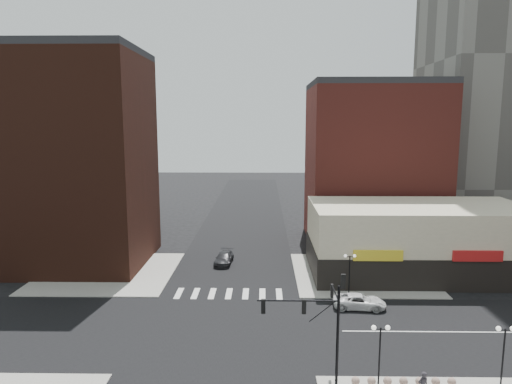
{
  "coord_description": "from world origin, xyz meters",
  "views": [
    {
      "loc": [
        3.41,
        -35.88,
        17.28
      ],
      "look_at": [
        2.71,
        4.81,
        11.0
      ],
      "focal_mm": 32.0,
      "sensor_mm": 36.0,
      "label": 1
    }
  ],
  "objects": [
    {
      "name": "ground",
      "position": [
        0.0,
        0.0,
        0.0
      ],
      "size": [
        240.0,
        240.0,
        0.0
      ],
      "primitive_type": "plane",
      "color": "black",
      "rests_on": "ground"
    },
    {
      "name": "road_ew",
      "position": [
        0.0,
        0.0,
        0.01
      ],
      "size": [
        200.0,
        14.0,
        0.02
      ],
      "primitive_type": "cube",
      "color": "black",
      "rests_on": "ground"
    },
    {
      "name": "road_ns",
      "position": [
        0.0,
        0.0,
        0.01
      ],
      "size": [
        14.0,
        200.0,
        0.02
      ],
      "primitive_type": "cube",
      "color": "black",
      "rests_on": "ground"
    },
    {
      "name": "sidewalk_nw",
      "position": [
        -14.5,
        14.5,
        0.06
      ],
      "size": [
        15.0,
        15.0,
        0.12
      ],
      "primitive_type": "cube",
      "color": "gray",
      "rests_on": "ground"
    },
    {
      "name": "sidewalk_ne",
      "position": [
        14.5,
        14.5,
        0.06
      ],
      "size": [
        15.0,
        15.0,
        0.12
      ],
      "primitive_type": "cube",
      "color": "gray",
      "rests_on": "ground"
    },
    {
      "name": "building_nw",
      "position": [
        -19.0,
        18.5,
        12.5
      ],
      "size": [
        16.0,
        15.0,
        25.0
      ],
      "primitive_type": "cube",
      "color": "#3C1D13",
      "rests_on": "ground"
    },
    {
      "name": "building_nw_low",
      "position": [
        -32.0,
        34.0,
        6.0
      ],
      "size": [
        20.0,
        18.0,
        12.0
      ],
      "primitive_type": "cube",
      "color": "#3C1D13",
      "rests_on": "ground"
    },
    {
      "name": "building_ne_midrise",
      "position": [
        19.0,
        29.5,
        11.0
      ],
      "size": [
        18.0,
        15.0,
        22.0
      ],
      "primitive_type": "cube",
      "color": "maroon",
      "rests_on": "ground"
    },
    {
      "name": "building_ne_row",
      "position": [
        21.0,
        15.0,
        3.3
      ],
      "size": [
        24.2,
        12.2,
        8.0
      ],
      "color": "beige",
      "rests_on": "ground"
    },
    {
      "name": "traffic_signal",
      "position": [
        7.24,
        -7.83,
        4.96
      ],
      "size": [
        5.59,
        3.09,
        7.77
      ],
      "color": "black",
      "rests_on": "ground"
    },
    {
      "name": "street_lamp_se_a",
      "position": [
        11.0,
        -8.0,
        3.29
      ],
      "size": [
        1.22,
        0.32,
        4.16
      ],
      "color": "black",
      "rests_on": "sidewalk_se"
    },
    {
      "name": "street_lamp_se_b",
      "position": [
        19.0,
        -8.0,
        3.29
      ],
      "size": [
        1.22,
        0.32,
        4.16
      ],
      "color": "black",
      "rests_on": "sidewalk_se"
    },
    {
      "name": "street_lamp_ne",
      "position": [
        12.0,
        8.0,
        3.29
      ],
      "size": [
        1.22,
        0.32,
        4.16
      ],
      "color": "black",
      "rests_on": "sidewalk_ne"
    },
    {
      "name": "bollard_row",
      "position": [
        12.65,
        -8.0,
        0.39
      ],
      "size": [
        6.85,
        0.55,
        0.55
      ],
      "color": "gray",
      "rests_on": "sidewalk_se"
    },
    {
      "name": "white_suv",
      "position": [
        12.4,
        4.8,
        0.68
      ],
      "size": [
        5.04,
        2.64,
        1.35
      ],
      "primitive_type": "imported",
      "rotation": [
        0.0,
        0.0,
        1.49
      ],
      "color": "silver",
      "rests_on": "ground"
    },
    {
      "name": "dark_sedan_north",
      "position": [
        -1.45,
        18.09,
        0.7
      ],
      "size": [
        2.33,
        4.97,
        1.4
      ],
      "primitive_type": "imported",
      "rotation": [
        0.0,
        0.0,
        -0.08
      ],
      "color": "black",
      "rests_on": "ground"
    }
  ]
}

